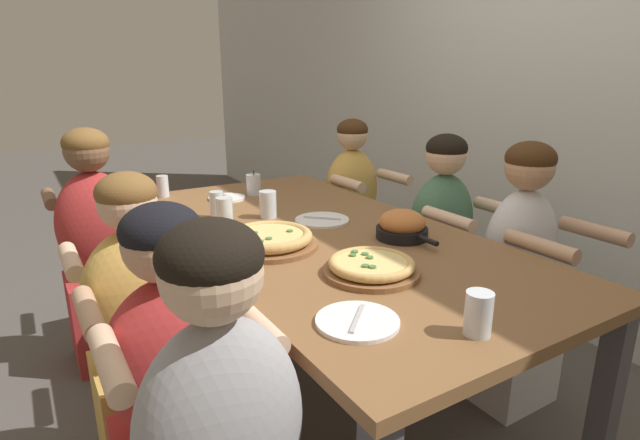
{
  "coord_description": "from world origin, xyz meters",
  "views": [
    {
      "loc": [
        1.65,
        -1.01,
        1.43
      ],
      "look_at": [
        0.0,
        0.0,
        0.85
      ],
      "focal_mm": 28.0,
      "sensor_mm": 36.0,
      "label": 1
    }
  ],
  "objects_px": {
    "empty_plate_c": "(227,198)",
    "skillet_bowl": "(402,226)",
    "empty_plate_b": "(357,321)",
    "drinking_glass_a": "(225,218)",
    "drinking_glass_c": "(478,316)",
    "cocktail_glass_blue": "(254,186)",
    "drinking_glass_b": "(163,188)",
    "empty_plate_a": "(322,220)",
    "diner_near_left": "(101,258)",
    "drinking_glass_d": "(217,205)",
    "diner_near_midright": "(178,410)",
    "pizza_board_second": "(270,239)",
    "diner_far_left": "(351,220)",
    "pizza_board_main": "(371,266)",
    "diner_near_center": "(143,345)",
    "diner_far_center": "(439,257)",
    "drinking_glass_e": "(268,206)",
    "diner_far_midright": "(516,287)"
  },
  "relations": [
    {
      "from": "pizza_board_second",
      "to": "drinking_glass_a",
      "type": "height_order",
      "value": "drinking_glass_a"
    },
    {
      "from": "drinking_glass_a",
      "to": "drinking_glass_c",
      "type": "distance_m",
      "value": 1.12
    },
    {
      "from": "drinking_glass_d",
      "to": "diner_near_midright",
      "type": "distance_m",
      "value": 1.02
    },
    {
      "from": "drinking_glass_b",
      "to": "diner_far_center",
      "type": "xyz_separation_m",
      "value": [
        0.89,
        1.12,
        -0.32
      ]
    },
    {
      "from": "empty_plate_c",
      "to": "skillet_bowl",
      "type": "bearing_deg",
      "value": 20.57
    },
    {
      "from": "cocktail_glass_blue",
      "to": "diner_far_left",
      "type": "bearing_deg",
      "value": 97.83
    },
    {
      "from": "cocktail_glass_blue",
      "to": "drinking_glass_b",
      "type": "distance_m",
      "value": 0.47
    },
    {
      "from": "drinking_glass_b",
      "to": "diner_near_left",
      "type": "relative_size",
      "value": 0.09
    },
    {
      "from": "empty_plate_b",
      "to": "diner_far_midright",
      "type": "height_order",
      "value": "diner_far_midright"
    },
    {
      "from": "pizza_board_main",
      "to": "drinking_glass_d",
      "type": "xyz_separation_m",
      "value": [
        -0.88,
        -0.2,
        0.03
      ]
    },
    {
      "from": "drinking_glass_e",
      "to": "drinking_glass_d",
      "type": "bearing_deg",
      "value": -119.99
    },
    {
      "from": "diner_far_center",
      "to": "empty_plate_b",
      "type": "bearing_deg",
      "value": 35.49
    },
    {
      "from": "pizza_board_second",
      "to": "diner_far_midright",
      "type": "xyz_separation_m",
      "value": [
        0.35,
        0.99,
        -0.29
      ]
    },
    {
      "from": "empty_plate_b",
      "to": "drinking_glass_e",
      "type": "height_order",
      "value": "drinking_glass_e"
    },
    {
      "from": "pizza_board_main",
      "to": "skillet_bowl",
      "type": "relative_size",
      "value": 1.07
    },
    {
      "from": "skillet_bowl",
      "to": "diner_near_center",
      "type": "distance_m",
      "value": 1.05
    },
    {
      "from": "skillet_bowl",
      "to": "empty_plate_c",
      "type": "height_order",
      "value": "skillet_bowl"
    },
    {
      "from": "drinking_glass_d",
      "to": "diner_near_midright",
      "type": "relative_size",
      "value": 0.11
    },
    {
      "from": "drinking_glass_d",
      "to": "pizza_board_second",
      "type": "bearing_deg",
      "value": 3.46
    },
    {
      "from": "empty_plate_a",
      "to": "cocktail_glass_blue",
      "type": "distance_m",
      "value": 0.61
    },
    {
      "from": "pizza_board_main",
      "to": "cocktail_glass_blue",
      "type": "height_order",
      "value": "cocktail_glass_blue"
    },
    {
      "from": "diner_far_center",
      "to": "drinking_glass_c",
      "type": "bearing_deg",
      "value": 48.79
    },
    {
      "from": "pizza_board_main",
      "to": "diner_far_midright",
      "type": "relative_size",
      "value": 0.27
    },
    {
      "from": "drinking_glass_a",
      "to": "diner_near_left",
      "type": "distance_m",
      "value": 0.85
    },
    {
      "from": "skillet_bowl",
      "to": "diner_near_left",
      "type": "distance_m",
      "value": 1.5
    },
    {
      "from": "pizza_board_second",
      "to": "empty_plate_a",
      "type": "distance_m",
      "value": 0.39
    },
    {
      "from": "diner_far_center",
      "to": "drinking_glass_e",
      "type": "bearing_deg",
      "value": -17.25
    },
    {
      "from": "drinking_glass_b",
      "to": "diner_near_center",
      "type": "height_order",
      "value": "diner_near_center"
    },
    {
      "from": "pizza_board_main",
      "to": "empty_plate_b",
      "type": "bearing_deg",
      "value": -43.27
    },
    {
      "from": "empty_plate_c",
      "to": "diner_far_left",
      "type": "bearing_deg",
      "value": 97.23
    },
    {
      "from": "drinking_glass_a",
      "to": "diner_far_midright",
      "type": "bearing_deg",
      "value": 61.03
    },
    {
      "from": "diner_near_left",
      "to": "diner_near_midright",
      "type": "height_order",
      "value": "diner_near_left"
    },
    {
      "from": "empty_plate_b",
      "to": "empty_plate_c",
      "type": "xyz_separation_m",
      "value": [
        -1.42,
        0.2,
        0.0
      ]
    },
    {
      "from": "diner_near_left",
      "to": "diner_near_midright",
      "type": "relative_size",
      "value": 1.06
    },
    {
      "from": "skillet_bowl",
      "to": "diner_far_center",
      "type": "bearing_deg",
      "value": 119.11
    },
    {
      "from": "pizza_board_second",
      "to": "skillet_bowl",
      "type": "relative_size",
      "value": 1.23
    },
    {
      "from": "diner_near_center",
      "to": "diner_near_midright",
      "type": "distance_m",
      "value": 0.42
    },
    {
      "from": "drinking_glass_c",
      "to": "skillet_bowl",
      "type": "bearing_deg",
      "value": 153.73
    },
    {
      "from": "diner_near_center",
      "to": "diner_far_center",
      "type": "height_order",
      "value": "diner_far_center"
    },
    {
      "from": "diner_near_left",
      "to": "diner_far_center",
      "type": "height_order",
      "value": "diner_near_left"
    },
    {
      "from": "empty_plate_a",
      "to": "diner_far_midright",
      "type": "relative_size",
      "value": 0.2
    },
    {
      "from": "diner_near_center",
      "to": "diner_far_midright",
      "type": "bearing_deg",
      "value": -15.0
    },
    {
      "from": "diner_near_left",
      "to": "diner_near_midright",
      "type": "distance_m",
      "value": 1.3
    },
    {
      "from": "drinking_glass_b",
      "to": "diner_far_left",
      "type": "xyz_separation_m",
      "value": [
        0.11,
        1.12,
        -0.32
      ]
    },
    {
      "from": "pizza_board_main",
      "to": "drinking_glass_d",
      "type": "bearing_deg",
      "value": -167.44
    },
    {
      "from": "empty_plate_b",
      "to": "drinking_glass_a",
      "type": "distance_m",
      "value": 0.89
    },
    {
      "from": "pizza_board_main",
      "to": "diner_near_left",
      "type": "height_order",
      "value": "diner_near_left"
    },
    {
      "from": "diner_near_left",
      "to": "diner_near_center",
      "type": "distance_m",
      "value": 0.88
    },
    {
      "from": "drinking_glass_a",
      "to": "drinking_glass_c",
      "type": "bearing_deg",
      "value": 12.27
    },
    {
      "from": "empty_plate_c",
      "to": "diner_far_left",
      "type": "height_order",
      "value": "diner_far_left"
    }
  ]
}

